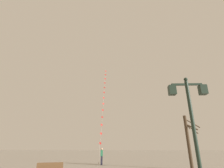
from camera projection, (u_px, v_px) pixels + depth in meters
The scene contains 5 objects.
ground_plane at pixel (125, 165), 18.40m from camera, with size 160.00×160.00×0.00m, color gray.
twin_lantern_lamp_post at pixel (191, 110), 6.77m from camera, with size 1.54×0.28×4.61m.
kite_train at pixel (103, 101), 28.38m from camera, with size 0.63×12.15×17.39m.
kite_flyer at pixel (102, 156), 18.37m from camera, with size 0.27×0.62×1.71m.
bare_tree at pixel (189, 140), 15.18m from camera, with size 1.53×1.27×4.57m.
Camera 1 is at (-0.68, -0.34, 1.83)m, focal length 27.21 mm.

